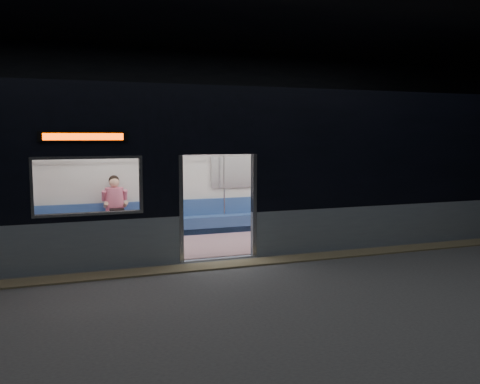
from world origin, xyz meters
TOP-DOWN VIEW (x-y plane):
  - station_floor at (0.00, 0.00)m, footprint 24.00×14.00m
  - station_envelope at (0.00, 0.00)m, footprint 24.00×14.00m
  - tactile_strip at (0.00, 0.55)m, footprint 22.80×0.50m
  - metro_car at (-0.00, 2.54)m, footprint 18.00×3.04m
  - passenger at (-1.70, 3.55)m, footprint 0.44×0.76m
  - handbag at (-1.69, 3.30)m, footprint 0.34×0.30m
  - transit_map at (1.26, 3.85)m, footprint 1.05×0.03m

SIDE VIEW (x-z plane):
  - station_floor at x=0.00m, z-range -0.01..0.00m
  - tactile_strip at x=0.00m, z-range 0.00..0.03m
  - handbag at x=-1.69m, z-range 0.62..0.78m
  - passenger at x=-1.70m, z-range 0.10..1.57m
  - transit_map at x=1.26m, z-range 1.15..1.83m
  - metro_car at x=0.00m, z-range 0.17..3.52m
  - station_envelope at x=0.00m, z-range 1.16..6.16m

